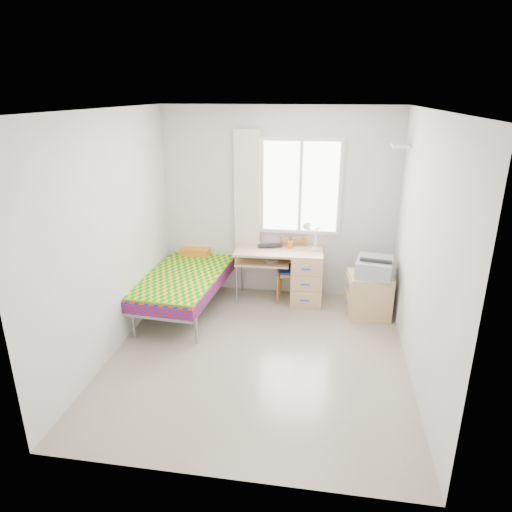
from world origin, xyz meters
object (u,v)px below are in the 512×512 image
at_px(cabinet, 368,295).
at_px(printer, 374,266).
at_px(chair, 292,265).
at_px(desk, 301,274).
at_px(bed, 188,275).

bearing_deg(cabinet, printer, 8.34).
distance_m(chair, printer, 1.13).
height_order(desk, chair, chair).
bearing_deg(printer, desk, 173.46).
relative_size(bed, cabinet, 3.58).
height_order(bed, printer, bed).
relative_size(chair, cabinet, 1.49).
distance_m(cabinet, printer, 0.40).
xyz_separation_m(chair, cabinet, (1.01, -0.38, -0.20)).
xyz_separation_m(bed, chair, (1.37, 0.43, 0.06)).
bearing_deg(desk, printer, -18.63).
bearing_deg(printer, bed, -168.68).
bearing_deg(bed, desk, 16.96).
bearing_deg(chair, cabinet, -35.60).
xyz_separation_m(chair, printer, (1.06, -0.37, 0.19)).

